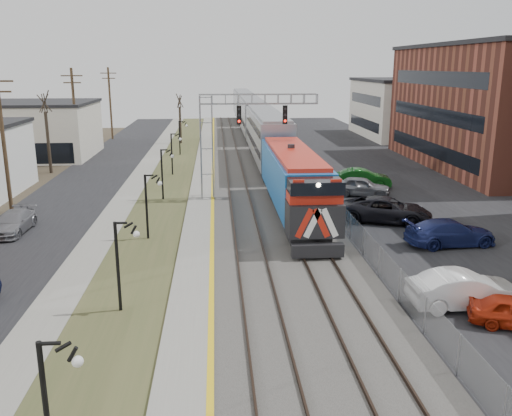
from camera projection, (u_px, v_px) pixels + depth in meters
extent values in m
cube|color=black|center=(86.00, 182.00, 48.73)|extent=(7.00, 120.00, 0.04)
cube|color=gray|center=(137.00, 182.00, 49.04)|extent=(2.00, 120.00, 0.08)
cube|color=#3F4525|center=(170.00, 181.00, 49.26)|extent=(4.00, 120.00, 0.06)
cube|color=gray|center=(203.00, 180.00, 49.46)|extent=(2.00, 120.00, 0.24)
cube|color=#595651|center=(258.00, 179.00, 49.82)|extent=(8.00, 120.00, 0.20)
cube|color=black|center=(385.00, 178.00, 50.71)|extent=(16.00, 120.00, 0.04)
cube|color=gold|center=(213.00, 178.00, 49.49)|extent=(0.24, 120.00, 0.01)
cube|color=#2D2119|center=(228.00, 178.00, 49.58)|extent=(0.08, 120.00, 0.15)
cube|color=#2D2119|center=(244.00, 177.00, 49.69)|extent=(0.08, 120.00, 0.15)
cube|color=#2D2119|center=(266.00, 177.00, 49.83)|extent=(0.08, 120.00, 0.15)
cube|color=#2D2119|center=(282.00, 177.00, 49.94)|extent=(0.08, 120.00, 0.15)
cube|color=#165FB3|center=(295.00, 183.00, 36.72)|extent=(3.00, 17.00, 4.25)
cube|color=black|center=(317.00, 250.00, 28.78)|extent=(2.80, 0.50, 0.70)
cube|color=#909399|center=(267.00, 137.00, 56.16)|extent=(3.00, 22.00, 5.33)
cube|color=#909399|center=(252.00, 117.00, 78.14)|extent=(3.00, 22.00, 5.33)
cube|color=#909399|center=(244.00, 106.00, 100.13)|extent=(3.00, 22.00, 5.33)
cube|color=gray|center=(207.00, 149.00, 41.75)|extent=(1.00, 1.00, 8.00)
cube|color=gray|center=(258.00, 99.00, 41.09)|extent=(9.00, 0.80, 0.80)
cube|color=black|center=(239.00, 115.00, 40.84)|extent=(0.35, 0.25, 1.40)
cube|color=black|center=(285.00, 115.00, 41.09)|extent=(0.35, 0.25, 1.40)
cylinder|color=black|center=(118.00, 268.00, 22.73)|extent=(0.14, 0.14, 4.00)
cylinder|color=black|center=(147.00, 207.00, 32.37)|extent=(0.14, 0.14, 4.00)
cylinder|color=black|center=(162.00, 175.00, 42.01)|extent=(0.14, 0.14, 4.00)
cylinder|color=black|center=(172.00, 154.00, 51.65)|extent=(0.14, 0.14, 4.00)
cylinder|color=black|center=(180.00, 138.00, 63.23)|extent=(0.14, 0.14, 4.00)
cylinder|color=#4C3823|center=(4.00, 143.00, 37.60)|extent=(0.28, 0.28, 10.00)
cylinder|color=#4C3823|center=(75.00, 117.00, 56.88)|extent=(0.28, 0.28, 10.00)
cylinder|color=#4C3823|center=(110.00, 104.00, 76.17)|extent=(0.28, 0.28, 10.00)
cube|color=gray|center=(303.00, 171.00, 49.95)|extent=(0.04, 120.00, 1.60)
cube|color=beige|center=(29.00, 131.00, 61.74)|extent=(14.00, 12.00, 6.00)
cube|color=brown|center=(509.00, 108.00, 55.02)|extent=(16.00, 26.00, 12.00)
cube|color=beige|center=(418.00, 109.00, 79.63)|extent=(16.00, 18.00, 8.00)
cylinder|color=#382D23|center=(48.00, 143.00, 52.47)|extent=(0.30, 0.30, 5.95)
cylinder|color=#382D23|center=(180.00, 125.00, 72.72)|extent=(0.30, 0.30, 4.90)
imported|color=white|center=(465.00, 291.00, 23.34)|extent=(4.90, 1.76, 1.61)
imported|color=black|center=(386.00, 210.00, 36.27)|extent=(6.52, 4.63, 1.65)
imported|color=navy|center=(450.00, 233.00, 31.51)|extent=(5.47, 2.65, 1.53)
imported|color=slate|center=(361.00, 187.00, 43.51)|extent=(4.89, 3.07, 1.55)
imported|color=#0D4511|center=(362.00, 179.00, 46.51)|extent=(5.07, 2.35, 1.61)
imported|color=slate|center=(13.00, 223.00, 33.94)|extent=(1.97, 4.58, 1.31)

